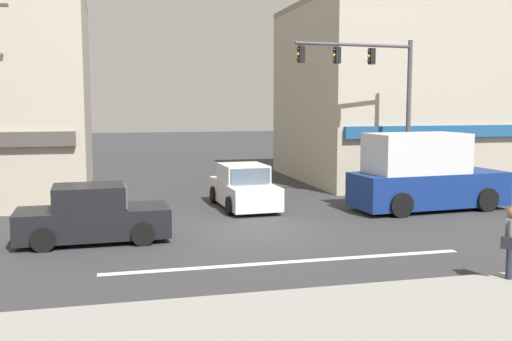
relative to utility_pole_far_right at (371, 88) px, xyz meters
name	(u,v)px	position (x,y,z in m)	size (l,w,h in m)	color
ground_plane	(254,232)	(-7.72, -8.67, -4.48)	(120.00, 120.00, 0.00)	#333335
lane_marking_stripe	(289,262)	(-7.72, -12.17, -4.47)	(9.00, 0.24, 0.01)	silver
sidewalk_curb	(382,337)	(-7.72, -17.17, -4.40)	(40.00, 5.00, 0.16)	gray
building_right_corner	(402,92)	(2.60, 1.95, -0.15)	(10.73, 9.80, 8.66)	#B7AD99
utility_pole_far_right	(371,88)	(0.00, 0.00, 0.00)	(1.40, 0.22, 8.65)	brown
traffic_light_mast	(380,90)	(-1.79, -4.59, -0.17)	(4.88, 0.63, 6.20)	#47474C
sedan_crossing_center	(244,188)	(-7.09, -4.54, -3.76)	(2.01, 4.17, 1.58)	silver
box_truck_crossing_leftbound	(424,175)	(-0.97, -6.60, -3.22)	(5.73, 2.55, 2.75)	navy
sedan_parked_curbside	(93,216)	(-12.35, -8.81, -3.76)	(4.14, 1.95, 1.58)	black
pedestrian_foreground_with_bag	(510,241)	(-3.80, -15.07, -3.52)	(0.58, 0.59, 1.67)	#232838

